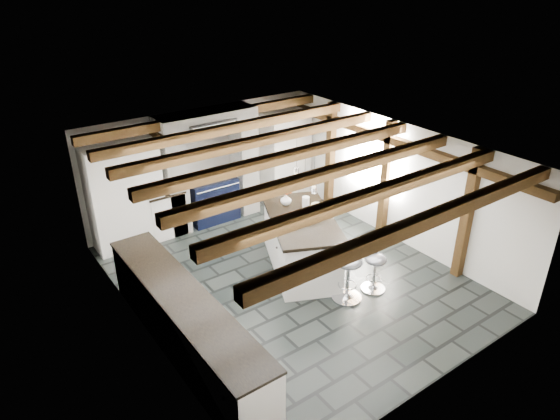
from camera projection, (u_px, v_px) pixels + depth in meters
ground at (289, 277)px, 8.53m from camera, size 6.00×6.00×0.00m
room_shell at (214, 201)px, 8.77m from camera, size 6.00×6.03×6.00m
range_cooker at (212, 199)px, 10.27m from camera, size 1.00×0.63×0.99m
kitchen_island at (301, 242)px, 8.60m from camera, size 1.78×2.26×1.32m
bar_stool_near at (375, 265)px, 8.02m from camera, size 0.44×0.44×0.74m
bar_stool_far at (348, 269)px, 7.76m from camera, size 0.51×0.51×0.89m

